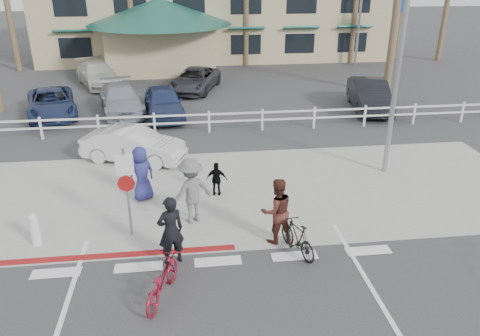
{
  "coord_description": "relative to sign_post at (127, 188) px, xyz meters",
  "views": [
    {
      "loc": [
        -0.66,
        -9.35,
        7.04
      ],
      "look_at": [
        0.87,
        3.06,
        1.5
      ],
      "focal_mm": 35.0,
      "sensor_mm": 36.0,
      "label": 1
    }
  ],
  "objects": [
    {
      "name": "lot_car_5",
      "position": [
        2.31,
        15.8,
        -0.8
      ],
      "size": [
        3.57,
        5.16,
        1.31
      ],
      "primitive_type": "imported",
      "rotation": [
        0.0,
        0.0,
        -0.33
      ],
      "color": "#2D2E35",
      "rests_on": "ground"
    },
    {
      "name": "cross_street",
      "position": [
        2.3,
        6.3,
        -1.45
      ],
      "size": [
        40.0,
        5.0,
        0.01
      ],
      "primitive_type": "cube",
      "color": "#333335",
      "rests_on": "ground"
    },
    {
      "name": "pedestrian_a",
      "position": [
        1.72,
        0.55,
        -0.46
      ],
      "size": [
        1.47,
        1.23,
        1.98
      ],
      "primitive_type": "imported",
      "rotation": [
        0.0,
        0.0,
        3.61
      ],
      "color": "slate",
      "rests_on": "ground"
    },
    {
      "name": "ground",
      "position": [
        2.3,
        -2.2,
        -1.45
      ],
      "size": [
        140.0,
        140.0,
        0.0
      ],
      "primitive_type": "plane",
      "color": "#333335"
    },
    {
      "name": "pedestrian_b",
      "position": [
        0.19,
        2.17,
        -0.56
      ],
      "size": [
        1.04,
        0.95,
        1.78
      ],
      "primitive_type": "imported",
      "rotation": [
        0.0,
        0.0,
        3.72
      ],
      "color": "navy",
      "rests_on": "ground"
    },
    {
      "name": "rider_red",
      "position": [
        1.15,
        -1.47,
        -0.52
      ],
      "size": [
        0.8,
        0.66,
        1.87
      ],
      "primitive_type": "imported",
      "rotation": [
        0.0,
        0.0,
        3.51
      ],
      "color": "black",
      "rests_on": "ground"
    },
    {
      "name": "lot_car_3",
      "position": [
        11.07,
        10.8,
        -0.67
      ],
      "size": [
        2.46,
        4.93,
        1.55
      ],
      "primitive_type": "imported",
      "rotation": [
        0.0,
        0.0,
        -0.18
      ],
      "color": "black",
      "rests_on": "ground"
    },
    {
      "name": "lot_car_1",
      "position": [
        -1.51,
        11.92,
        -0.77
      ],
      "size": [
        2.9,
        5.02,
        1.37
      ],
      "primitive_type": "imported",
      "rotation": [
        0.0,
        0.0,
        0.22
      ],
      "color": "gray",
      "rests_on": "ground"
    },
    {
      "name": "bike_black",
      "position": [
        4.4,
        -1.44,
        -0.99
      ],
      "size": [
        0.93,
        1.6,
        0.93
      ],
      "primitive_type": "imported",
      "rotation": [
        0.0,
        0.0,
        3.49
      ],
      "color": "black",
      "rests_on": "ground"
    },
    {
      "name": "info_sign",
      "position": [
        16.3,
        19.8,
        1.35
      ],
      "size": [
        1.2,
        0.16,
        5.6
      ],
      "primitive_type": null,
      "color": "navy",
      "rests_on": "ground"
    },
    {
      "name": "bike_red",
      "position": [
        0.94,
        -2.83,
        -0.97
      ],
      "size": [
        1.2,
        1.94,
        0.96
      ],
      "primitive_type": "imported",
      "rotation": [
        0.0,
        0.0,
        2.81
      ],
      "color": "maroon",
      "rests_on": "ground"
    },
    {
      "name": "sign_post",
      "position": [
        0.0,
        0.0,
        0.0
      ],
      "size": [
        0.5,
        0.1,
        2.9
      ],
      "primitive_type": null,
      "color": "gray",
      "rests_on": "ground"
    },
    {
      "name": "streetlight_0",
      "position": [
        8.8,
        3.3,
        3.05
      ],
      "size": [
        0.6,
        2.0,
        9.0
      ],
      "primitive_type": null,
      "color": "gray",
      "rests_on": "ground"
    },
    {
      "name": "bollard_0",
      "position": [
        -2.5,
        -0.2,
        -0.97
      ],
      "size": [
        0.26,
        0.26,
        0.95
      ],
      "primitive_type": null,
      "color": "silver",
      "rests_on": "ground"
    },
    {
      "name": "rider_black",
      "position": [
        3.96,
        -0.8,
        -0.52
      ],
      "size": [
        1.04,
        0.88,
        1.86
      ],
      "primitive_type": "imported",
      "rotation": [
        0.0,
        0.0,
        3.36
      ],
      "color": "#4A211A",
      "rests_on": "ground"
    },
    {
      "name": "sidewalk_plaza",
      "position": [
        2.3,
        2.3,
        -1.44
      ],
      "size": [
        22.0,
        7.0,
        0.01
      ],
      "primitive_type": "cube",
      "color": "gray",
      "rests_on": "ground"
    },
    {
      "name": "bike_path",
      "position": [
        2.3,
        -4.2,
        -1.45
      ],
      "size": [
        12.0,
        16.0,
        0.01
      ],
      "primitive_type": "cube",
      "color": "#333335",
      "rests_on": "ground"
    },
    {
      "name": "lot_car_0",
      "position": [
        -4.84,
        11.7,
        -0.79
      ],
      "size": [
        3.34,
        5.15,
        1.32
      ],
      "primitive_type": "imported",
      "rotation": [
        0.0,
        0.0,
        0.26
      ],
      "color": "navy",
      "rests_on": "ground"
    },
    {
      "name": "pedestrian_child",
      "position": [
        2.57,
        2.13,
        -0.87
      ],
      "size": [
        0.72,
        0.4,
        1.15
      ],
      "primitive_type": "imported",
      "rotation": [
        0.0,
        0.0,
        2.95
      ],
      "color": "black",
      "rests_on": "ground"
    },
    {
      "name": "lot_car_2",
      "position": [
        0.64,
        10.94,
        -0.71
      ],
      "size": [
        2.28,
        4.5,
        1.47
      ],
      "primitive_type": "imported",
      "rotation": [
        0.0,
        0.0,
        0.13
      ],
      "color": "navy",
      "rests_on": "ground"
    },
    {
      "name": "parking_lot",
      "position": [
        2.3,
        15.8,
        -1.45
      ],
      "size": [
        50.0,
        16.0,
        0.01
      ],
      "primitive_type": "cube",
      "color": "#333335",
      "rests_on": "ground"
    },
    {
      "name": "car_white_sedan",
      "position": [
        -0.35,
        5.41,
        -0.8
      ],
      "size": [
        4.16,
        2.66,
        1.29
      ],
      "primitive_type": "imported",
      "rotation": [
        0.0,
        0.0,
        1.21
      ],
      "color": "silver",
      "rests_on": "ground"
    },
    {
      "name": "lot_car_4",
      "position": [
        -3.56,
        17.91,
        -0.75
      ],
      "size": [
        3.66,
        5.24,
        1.41
      ],
      "primitive_type": "imported",
      "rotation": [
        0.0,
        0.0,
        0.39
      ],
      "color": "beige",
      "rests_on": "ground"
    },
    {
      "name": "curb_red",
      "position": [
        -0.7,
        -1.0,
        -1.44
      ],
      "size": [
        7.0,
        0.25,
        0.02
      ],
      "primitive_type": "cube",
      "color": "maroon",
      "rests_on": "ground"
    },
    {
      "name": "rail_fence",
      "position": [
        2.8,
        8.3,
        -0.95
      ],
      "size": [
        29.4,
        0.16,
        1.0
      ],
      "primitive_type": null,
      "color": "silver",
      "rests_on": "ground"
    }
  ]
}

